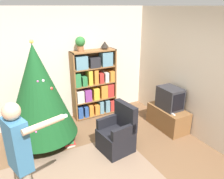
{
  "coord_description": "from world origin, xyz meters",
  "views": [
    {
      "loc": [
        -1.32,
        -2.54,
        2.6
      ],
      "look_at": [
        0.58,
        1.0,
        1.05
      ],
      "focal_mm": 35.0,
      "sensor_mm": 36.0,
      "label": 1
    }
  ],
  "objects_px": {
    "christmas_tree": "(38,92)",
    "standing_person": "(20,157)",
    "television": "(170,98)",
    "potted_plant": "(80,43)",
    "table_lamp": "(105,45)",
    "bookshelf": "(94,85)",
    "armchair": "(117,135)"
  },
  "relations": [
    {
      "from": "bookshelf",
      "to": "table_lamp",
      "type": "xyz_separation_m",
      "value": [
        0.3,
        0.01,
        0.94
      ]
    },
    {
      "from": "standing_person",
      "to": "table_lamp",
      "type": "distance_m",
      "value": 3.3
    },
    {
      "from": "bookshelf",
      "to": "table_lamp",
      "type": "bearing_deg",
      "value": 2.11
    },
    {
      "from": "standing_person",
      "to": "table_lamp",
      "type": "relative_size",
      "value": 8.35
    },
    {
      "from": "standing_person",
      "to": "bookshelf",
      "type": "bearing_deg",
      "value": 123.04
    },
    {
      "from": "christmas_tree",
      "to": "table_lamp",
      "type": "height_order",
      "value": "christmas_tree"
    },
    {
      "from": "christmas_tree",
      "to": "bookshelf",
      "type": "bearing_deg",
      "value": 23.73
    },
    {
      "from": "christmas_tree",
      "to": "standing_person",
      "type": "distance_m",
      "value": 1.76
    },
    {
      "from": "bookshelf",
      "to": "armchair",
      "type": "relative_size",
      "value": 1.79
    },
    {
      "from": "standing_person",
      "to": "television",
      "type": "bearing_deg",
      "value": 89.96
    },
    {
      "from": "bookshelf",
      "to": "armchair",
      "type": "bearing_deg",
      "value": -98.07
    },
    {
      "from": "christmas_tree",
      "to": "standing_person",
      "type": "relative_size",
      "value": 1.23
    },
    {
      "from": "armchair",
      "to": "standing_person",
      "type": "xyz_separation_m",
      "value": [
        -1.71,
        -0.77,
        0.67
      ]
    },
    {
      "from": "bookshelf",
      "to": "christmas_tree",
      "type": "xyz_separation_m",
      "value": [
        -1.41,
        -0.62,
        0.3
      ]
    },
    {
      "from": "armchair",
      "to": "standing_person",
      "type": "relative_size",
      "value": 0.55
    },
    {
      "from": "christmas_tree",
      "to": "potted_plant",
      "type": "bearing_deg",
      "value": 29.66
    },
    {
      "from": "potted_plant",
      "to": "table_lamp",
      "type": "xyz_separation_m",
      "value": [
        0.6,
        0.0,
        -0.09
      ]
    },
    {
      "from": "standing_person",
      "to": "potted_plant",
      "type": "relative_size",
      "value": 5.07
    },
    {
      "from": "armchair",
      "to": "potted_plant",
      "type": "distance_m",
      "value": 2.16
    },
    {
      "from": "television",
      "to": "christmas_tree",
      "type": "xyz_separation_m",
      "value": [
        -2.6,
        0.73,
        0.38
      ]
    },
    {
      "from": "potted_plant",
      "to": "table_lamp",
      "type": "distance_m",
      "value": 0.61
    },
    {
      "from": "bookshelf",
      "to": "armchair",
      "type": "xyz_separation_m",
      "value": [
        -0.22,
        -1.52,
        -0.48
      ]
    },
    {
      "from": "standing_person",
      "to": "potted_plant",
      "type": "height_order",
      "value": "potted_plant"
    },
    {
      "from": "christmas_tree",
      "to": "table_lamp",
      "type": "bearing_deg",
      "value": 20.27
    },
    {
      "from": "armchair",
      "to": "table_lamp",
      "type": "bearing_deg",
      "value": 154.35
    },
    {
      "from": "television",
      "to": "armchair",
      "type": "height_order",
      "value": "television"
    },
    {
      "from": "standing_person",
      "to": "potted_plant",
      "type": "xyz_separation_m",
      "value": [
        1.63,
        2.31,
        0.84
      ]
    },
    {
      "from": "bookshelf",
      "to": "christmas_tree",
      "type": "bearing_deg",
      "value": -156.27
    },
    {
      "from": "bookshelf",
      "to": "christmas_tree",
      "type": "relative_size",
      "value": 0.8
    },
    {
      "from": "christmas_tree",
      "to": "television",
      "type": "bearing_deg",
      "value": -15.75
    },
    {
      "from": "television",
      "to": "armchair",
      "type": "relative_size",
      "value": 0.57
    },
    {
      "from": "television",
      "to": "standing_person",
      "type": "height_order",
      "value": "standing_person"
    }
  ]
}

